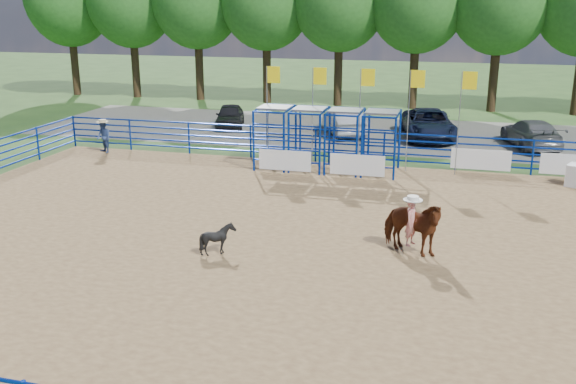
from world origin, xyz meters
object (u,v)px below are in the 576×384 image
Objects in this scene: spectator_cowboy at (104,136)px; car_c at (428,124)px; horse_and_rider at (411,224)px; car_a at (230,116)px; calf at (218,239)px; car_b at (344,121)px; car_d at (531,133)px.

spectator_cowboy reaches higher than car_c.
car_a is (-11.29, 16.49, -0.27)m from horse_and_rider.
horse_and_rider is at bearing -64.97° from calf.
spectator_cowboy is 0.42× the size of car_a.
car_b is 0.94× the size of car_d.
horse_and_rider is 5.42m from calf.
car_c is at bearing -5.51° from calf.
car_b is 4.40m from car_c.
spectator_cowboy is 20.41m from car_d.
calf is at bearing 46.00° from car_d.
spectator_cowboy is 0.29× the size of car_c.
spectator_cowboy is 8.32m from car_a.
spectator_cowboy reaches higher than car_b.
calf is 14.13m from spectator_cowboy.
calf is 18.92m from car_a.
spectator_cowboy is 12.31m from car_b.
car_d is (15.86, -1.11, 0.04)m from car_a.
spectator_cowboy is at bearing -130.86° from car_a.
car_b is (10.04, 7.12, -0.08)m from spectator_cowboy.
car_d is at bearing 18.37° from spectator_cowboy.
horse_and_rider reaches higher than car_c.
car_b is 0.83× the size of car_c.
car_d is at bearing 153.43° from car_b.
calf is 18.35m from car_c.
car_a is 10.93m from car_c.
car_b is (0.45, 17.50, 0.25)m from calf.
calf is 0.20× the size of car_d.
horse_and_rider is 16.05m from car_d.
car_c is at bearing 91.28° from horse_and_rider.
car_c is at bearing -24.07° from car_d.
car_a reaches higher than calf.
calf is (-5.21, -1.42, -0.43)m from horse_and_rider.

